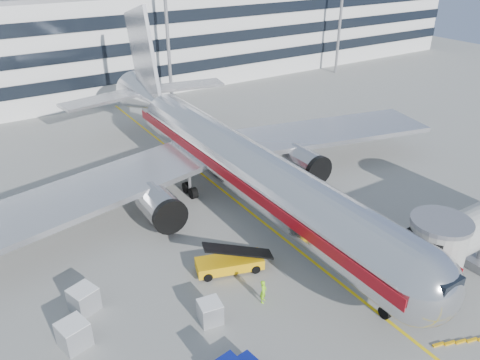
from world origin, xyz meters
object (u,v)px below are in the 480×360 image
ramp_worker (263,291)px  cargo_container_left (74,334)px  cargo_container_front (210,312)px  cargo_container_right (84,299)px  main_jet (230,157)px  belt_loader (229,262)px

ramp_worker → cargo_container_left: bearing=124.9°
cargo_container_left → cargo_container_front: 8.53m
cargo_container_front → ramp_worker: (4.00, -0.38, 0.13)m
cargo_container_right → main_jet: bearing=26.2°
main_jet → cargo_container_left: 21.39m
cargo_container_right → ramp_worker: 12.20m
belt_loader → ramp_worker: bearing=-87.9°
cargo_container_front → ramp_worker: 4.02m
main_jet → cargo_container_right: bearing=-153.8°
main_jet → cargo_container_right: main_jet is taller
ramp_worker → cargo_container_right: bearing=110.0°
cargo_container_left → cargo_container_right: cargo_container_left is taller
main_jet → ramp_worker: 15.64m
belt_loader → cargo_container_right: size_ratio=2.65×
belt_loader → main_jet: bearing=58.4°
cargo_container_left → ramp_worker: size_ratio=1.12×
cargo_container_left → ramp_worker: 12.48m
cargo_container_left → cargo_container_front: (8.10, -2.68, -0.11)m
main_jet → belt_loader: size_ratio=9.36×
cargo_container_left → ramp_worker: bearing=-14.2°
belt_loader → cargo_container_left: belt_loader is taller
main_jet → cargo_container_left: size_ratio=25.44×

